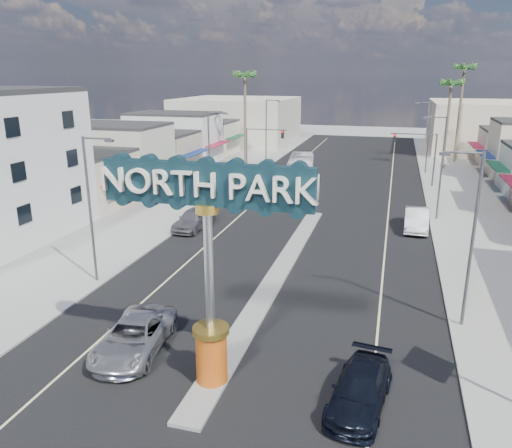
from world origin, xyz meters
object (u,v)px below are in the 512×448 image
Objects in this scene: streetlight_r_far at (427,134)px; suv_right at (360,390)px; traffic_signal_right at (419,149)px; palm_left_far at (245,80)px; palm_right_far at (464,73)px; streetlight_l_near at (92,203)px; suv_left at (134,336)px; palm_right_mid at (451,88)px; streetlight_r_near at (470,232)px; streetlight_l_mid at (211,153)px; gateway_sign at (208,250)px; car_parked_right at (416,219)px; traffic_signal_left at (261,143)px; streetlight_r_mid at (440,163)px; city_bus at (300,171)px; streetlight_l_far at (267,129)px; car_parked_left at (194,219)px.

suv_right is (-4.39, -49.86, -4.36)m from streetlight_r_far.
traffic_signal_right is 0.46× the size of palm_left_far.
streetlight_r_far is 13.21m from palm_right_far.
palm_left_far is (-2.57, 40.00, 6.43)m from streetlight_l_near.
palm_left_far is 48.64m from suv_left.
traffic_signal_right is 1.23× the size of suv_right.
palm_right_mid is at bearing 63.01° from streetlight_l_near.
streetlight_r_near is at bearing -95.02° from palm_right_far.
traffic_signal_right is 24.11m from streetlight_l_mid.
streetlight_l_mid is at bearing 128.16° from suv_right.
gateway_sign reaches higher than traffic_signal_right.
traffic_signal_right is 0.67× the size of streetlight_l_mid.
streetlight_r_far is 24.38m from palm_left_far.
car_parked_right is at bearing -46.99° from palm_left_far.
streetlight_r_mid reaches higher than traffic_signal_left.
streetlight_l_mid is 0.74× the size of palm_right_mid.
streetlight_r_near is 20.00m from streetlight_r_mid.
palm_right_mid is (2.57, 4.00, 5.54)m from streetlight_r_far.
streetlight_r_far is 18.28m from city_bus.
streetlight_l_near reaches higher than car_parked_right.
car_parked_right is at bearing -9.89° from streetlight_l_mid.
traffic_signal_left is at bearing -81.14° from streetlight_l_far.
streetlight_l_far is at bearing 157.80° from traffic_signal_right.
gateway_sign reaches higher than car_parked_right.
streetlight_l_near and streetlight_r_near have the same top height.
suv_left is 1.08× the size of car_parked_right.
palm_left_far is 2.48× the size of car_parked_right.
streetlight_l_mid is at bearing 110.42° from gateway_sign.
car_parked_right is at bearing -52.84° from streetlight_l_far.
streetlight_r_near is 23.15m from car_parked_left.
streetlight_r_mid is 21.48m from car_parked_left.
streetlight_l_mid is 28.90m from streetlight_r_near.
palm_right_far is at bearing 89.05° from suv_right.
gateway_sign is at bearing -108.35° from car_parked_right.
gateway_sign is 1.73× the size of car_parked_right.
palm_right_far is at bearing 81.88° from streetlight_r_mid.
palm_left_far is 33.65m from car_parked_right.
streetlight_l_mid reaches higher than suv_left.
streetlight_l_near is 46.90m from streetlight_r_far.
gateway_sign is 51.10m from streetlight_l_far.
streetlight_l_far is 1.00× the size of streetlight_r_mid.
palm_right_far reaches higher than suv_left.
streetlight_r_near is 52.71m from palm_right_far.
suv_left is at bearing -108.39° from traffic_signal_right.
palm_right_mid is at bearing 90.20° from suv_right.
palm_left_far is at bearing 139.52° from streetlight_r_mid.
streetlight_l_near is 0.64× the size of palm_right_far.
palm_left_far is at bearing 93.67° from streetlight_l_near.
streetlight_r_near is 0.64× the size of palm_right_far.
palm_right_far reaches higher than car_parked_right.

